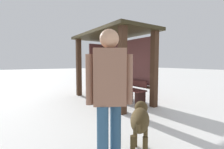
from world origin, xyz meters
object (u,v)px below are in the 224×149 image
Objects in this scene: bus_shelter at (113,52)px; dog at (140,120)px; bench_left_inside at (106,87)px; bench_center_inside at (118,90)px; person_walking at (109,90)px; bench_right_inside at (134,94)px.

dog is (3.15, -1.69, -1.24)m from bus_shelter.
bench_center_inside is (0.89, -0.00, 0.01)m from bench_left_inside.
person_walking reaches higher than bench_left_inside.
person_walking is at bearing -35.38° from bus_shelter.
bench_center_inside is (0.09, 0.15, -1.42)m from bus_shelter.
person_walking is at bearing -47.40° from bench_right_inside.
bench_right_inside is (0.89, 0.00, -0.01)m from bench_center_inside.
person_walking is 2.20× the size of dog.
bench_center_inside is 3.57m from dog.
dog is (3.95, -1.84, 0.18)m from bench_left_inside.
bench_left_inside is 0.89m from bench_center_inside.
bus_shelter reaches higher than bench_center_inside.
person_walking is 0.80m from dog.
bench_center_inside is at bearing 148.94° from dog.
person_walking reaches higher than bench_right_inside.
bus_shelter is 4.25× the size of bench_center_inside.
dog is at bearing -40.36° from bench_right_inside.
bus_shelter is at bearing 151.77° from dog.
person_walking is at bearing -82.28° from dog.
bus_shelter is at bearing -10.72° from bench_left_inside.
bus_shelter is 4.18× the size of dog.
bench_right_inside reaches higher than bench_left_inside.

